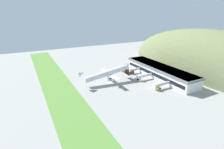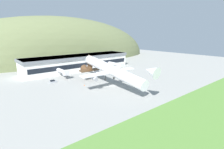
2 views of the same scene
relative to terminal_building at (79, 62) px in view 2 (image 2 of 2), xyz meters
The scene contains 12 objects.
ground_plane 50.15m from the terminal_building, 99.13° to the right, with size 352.66×352.66×0.00m, color gray.
grass_strip_foreground 95.06m from the terminal_building, 94.78° to the right, with size 317.39×25.70×0.08m, color #568438.
hill_backdrop 59.54m from the terminal_building, 77.98° to the left, with size 232.93×78.60×88.59m, color #667047.
terminal_building is the anchor object (origin of this frame).
jetway_0 26.53m from the terminal_building, 140.84° to the right, with size 3.38×13.06×5.43m.
jetway_1 18.64m from the terminal_building, 92.37° to the right, with size 3.38×16.45×5.43m.
jetway_2 29.06m from the terminal_building, 39.57° to the right, with size 3.38×16.40×5.43m.
cargo_airplane 52.44m from the terminal_building, 101.18° to the right, with size 33.16×55.13×13.08m.
service_car_0 38.36m from the terminal_building, 142.04° to the right, with size 4.22×1.81×1.64m.
service_car_1 25.85m from the terminal_building, 91.60° to the right, with size 4.03×2.02×1.68m.
fuel_truck 30.76m from the terminal_building, 46.03° to the right, with size 8.39×2.64×2.87m.
traffic_cone_0 44.33m from the terminal_building, 115.63° to the right, with size 0.52×0.52×0.58m.
Camera 2 is at (-57.50, -68.99, 27.35)m, focal length 28.00 mm.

